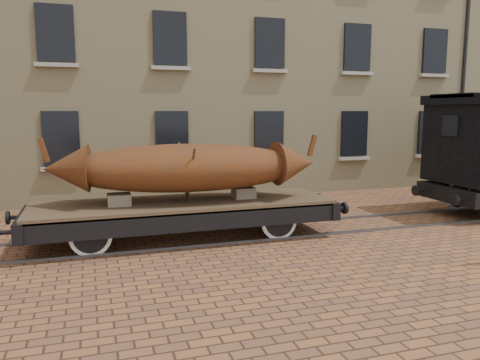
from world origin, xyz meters
name	(u,v)px	position (x,y,z in m)	size (l,w,h in m)	color
ground	(302,229)	(0.00, 0.00, 0.00)	(90.00, 90.00, 0.00)	brown
warehouse_cream	(270,24)	(3.00, 9.99, 7.00)	(40.00, 10.19, 14.00)	beige
rail_track	(302,228)	(0.00, 0.00, 0.03)	(30.00, 1.52, 0.06)	#59595E
flatcar_wagon	(184,209)	(-3.09, 0.00, 0.74)	(7.89, 2.14, 1.19)	#49382C
iron_boat	(187,167)	(-3.02, 0.00, 1.74)	(6.45, 2.26, 1.55)	#6A2F0E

